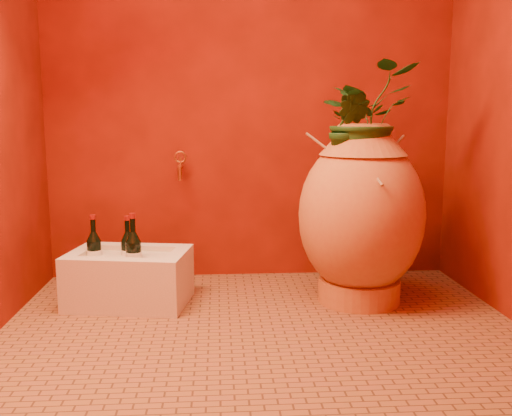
{
  "coord_description": "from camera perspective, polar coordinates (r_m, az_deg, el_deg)",
  "views": [
    {
      "loc": [
        -0.21,
        -2.56,
        1.01
      ],
      "look_at": [
        -0.01,
        0.35,
        0.54
      ],
      "focal_mm": 40.0,
      "sensor_mm": 36.0,
      "label": 1
    }
  ],
  "objects": [
    {
      "name": "stone_basin",
      "position": [
        3.18,
        -12.55,
        -6.91
      ],
      "size": [
        0.68,
        0.52,
        0.29
      ],
      "rotation": [
        0.0,
        0.0,
        -0.17
      ],
      "color": "beige",
      "rests_on": "floor"
    },
    {
      "name": "wine_bottle_c",
      "position": [
        3.2,
        -12.67,
        -4.34
      ],
      "size": [
        0.08,
        0.08,
        0.31
      ],
      "color": "black",
      "rests_on": "stone_basin"
    },
    {
      "name": "wall_back",
      "position": [
        3.57,
        -0.58,
        13.08
      ],
      "size": [
        2.5,
        0.02,
        2.5
      ],
      "primitive_type": "cube",
      "color": "#5E1105",
      "rests_on": "ground"
    },
    {
      "name": "wine_bottle_b",
      "position": [
        3.08,
        -12.14,
        -4.6
      ],
      "size": [
        0.08,
        0.08,
        0.35
      ],
      "color": "black",
      "rests_on": "stone_basin"
    },
    {
      "name": "wall_tap",
      "position": [
        3.49,
        -7.59,
        4.36
      ],
      "size": [
        0.08,
        0.16,
        0.17
      ],
      "color": "#AE6A28",
      "rests_on": "wall_back"
    },
    {
      "name": "amphora",
      "position": [
        3.12,
        10.47,
        -0.68
      ],
      "size": [
        0.87,
        0.87,
        0.97
      ],
      "rotation": [
        0.0,
        0.0,
        0.36
      ],
      "color": "#B27132",
      "rests_on": "floor"
    },
    {
      "name": "floor",
      "position": [
        2.76,
        0.68,
        -12.23
      ],
      "size": [
        2.5,
        2.5,
        0.0
      ],
      "primitive_type": "plane",
      "color": "brown",
      "rests_on": "ground"
    },
    {
      "name": "plant_side",
      "position": [
        3.0,
        9.25,
        7.88
      ],
      "size": [
        0.26,
        0.24,
        0.37
      ],
      "primitive_type": "imported",
      "rotation": [
        0.0,
        0.0,
        -0.43
      ],
      "color": "#184217",
      "rests_on": "amphora"
    },
    {
      "name": "plant_main",
      "position": [
        3.09,
        10.75,
        8.88
      ],
      "size": [
        0.63,
        0.59,
        0.56
      ],
      "primitive_type": "imported",
      "rotation": [
        0.0,
        0.0,
        0.36
      ],
      "color": "#184217",
      "rests_on": "amphora"
    },
    {
      "name": "wine_bottle_a",
      "position": [
        3.22,
        -15.87,
        -4.32
      ],
      "size": [
        0.08,
        0.08,
        0.32
      ],
      "color": "black",
      "rests_on": "stone_basin"
    }
  ]
}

